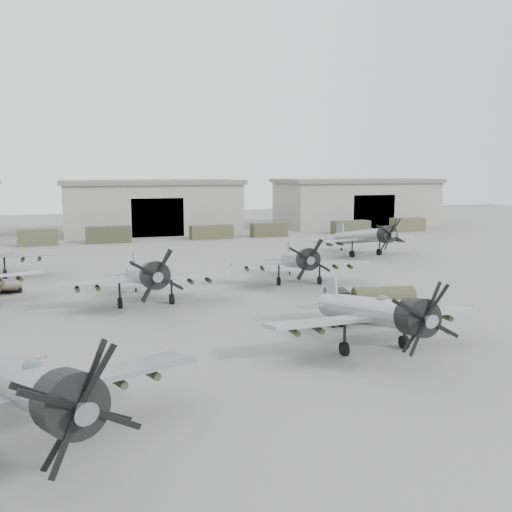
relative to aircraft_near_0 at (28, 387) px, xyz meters
The scene contains 15 objects.
ground 19.50m from the aircraft_near_0, 39.20° to the left, with size 220.00×220.00×0.00m, color #595957.
hangar_center 75.71m from the aircraft_near_0, 78.58° to the left, with size 29.00×14.80×8.70m.
hangar_right 91.19m from the aircraft_near_0, 54.46° to the left, with size 29.00×14.80×8.70m.
support_truck_2 62.28m from the aircraft_near_0, 92.16° to the left, with size 5.24×2.20×2.27m, color #41462E.
support_truck_3 62.64m from the aircraft_near_0, 83.49° to the left, with size 6.28×2.20×2.32m, color #343825.
support_truck_4 66.10m from the aircraft_near_0, 70.33° to the left, with size 6.41×2.20×2.02m, color #3F422B.
support_truck_5 69.76m from the aircraft_near_0, 63.14° to the left, with size 5.59×2.20×2.12m, color #3C3C27.
support_truck_6 77.27m from the aircraft_near_0, 53.65° to the left, with size 6.28×2.20×2.10m, color #3F442C.
support_truck_7 84.10m from the aircraft_near_0, 47.73° to the left, with size 5.84×2.20×2.28m, color #4B4B31.
aircraft_near_0 is the anchor object (origin of this frame).
aircraft_near_1 19.02m from the aircraft_near_0, 18.98° to the left, with size 12.77×11.49×5.14m.
aircraft_mid_1 22.70m from the aircraft_near_0, 71.79° to the left, with size 13.07×11.76×5.24m.
aircraft_mid_2 33.19m from the aircraft_near_0, 50.03° to the left, with size 12.55×11.30×4.98m.
aircraft_far_1 52.95m from the aircraft_near_0, 47.52° to the left, with size 13.16×11.84×5.24m.
fuel_tanker 24.33m from the aircraft_near_0, 30.19° to the left, with size 6.59×3.36×2.43m.
Camera 1 is at (-13.33, -33.57, 10.27)m, focal length 40.00 mm.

